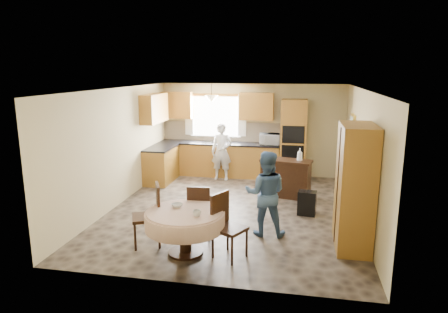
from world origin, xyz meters
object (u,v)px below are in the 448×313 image
Objects in this scene: cupboard at (355,187)px; dining_table at (185,221)px; oven_tower at (293,140)px; person_sink at (222,152)px; sideboard at (286,179)px; chair_right at (226,222)px; chair_left at (151,212)px; person_dining at (266,194)px; chair_back at (199,209)px.

cupboard is 1.62× the size of dining_table.
person_sink is at bearing -168.06° from oven_tower.
sideboard is 0.91× the size of dining_table.
chair_left is at bearing 109.47° from chair_right.
dining_table is at bearing 121.68° from chair_right.
chair_left is (-3.27, -0.56, -0.44)m from cupboard.
cupboard is 1.49m from person_dining.
person_dining reaches higher than person_sink.
cupboard is at bearing 16.86° from dining_table.
cupboard is 3.35m from chair_left.
oven_tower is 4.45m from chair_back.
chair_right is at bearing -91.31° from sideboard.
person_dining reaches higher than dining_table.
sideboard is 2.11m from person_sink.
person_dining is (1.46, -3.42, 0.00)m from person_sink.
person_sink is at bearing 158.75° from sideboard.
chair_back is 0.63× the size of person_sink.
person_sink is at bearing -90.45° from chair_back.
cupboard is 4.66m from person_sink.
person_sink is at bearing 150.84° from chair_left.
oven_tower reaches higher than chair_right.
cupboard is 2.17m from chair_right.
chair_back is at bearing -109.71° from oven_tower.
person_sink is (-1.84, -0.39, -0.31)m from oven_tower.
cupboard is (1.07, -4.02, -0.04)m from oven_tower.
chair_back is 0.63× the size of person_dining.
person_sink is at bearing 39.74° from chair_right.
cupboard is 1.35× the size of person_sink.
chair_left reaches higher than sideboard.
cupboard is (1.19, -2.47, 0.61)m from sideboard.
person_sink reaches higher than sideboard.
oven_tower is 1.86× the size of sideboard.
oven_tower is 2.04× the size of chair_left.
person_dining is (-0.27, -2.26, 0.35)m from sideboard.
cupboard is at bearing -51.70° from sideboard.
sideboard is 0.76× the size of person_sink.
dining_table is (-1.55, -4.81, -0.50)m from oven_tower.
cupboard is at bearing -50.38° from person_sink.
oven_tower reaches higher than person_dining.
cupboard is at bearing 177.32° from chair_back.
cupboard is 2.15× the size of chair_back.
cupboard is 1.96× the size of chair_left.
chair_back is 3.79m from person_sink.
sideboard is (-0.12, -1.55, -0.65)m from oven_tower.
cupboard is at bearing -75.09° from oven_tower.
chair_back is at bearing -83.78° from person_sink.
oven_tower is 5.08m from dining_table.
person_dining is (1.17, 1.01, 0.20)m from dining_table.
dining_table is at bearing -85.41° from person_sink.
chair_back is at bearing 96.36° from chair_left.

